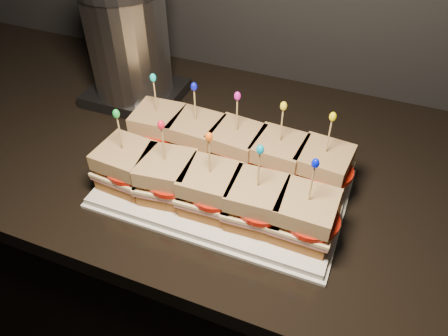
% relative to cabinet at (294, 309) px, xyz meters
% --- Properties ---
extents(cabinet, '(2.56, 0.65, 0.91)m').
position_rel_cabinet_xyz_m(cabinet, '(0.00, 0.00, 0.00)').
color(cabinet, black).
rests_on(cabinet, ground).
extents(granite_slab, '(2.60, 0.69, 0.04)m').
position_rel_cabinet_xyz_m(granite_slab, '(0.00, 0.00, 0.47)').
color(granite_slab, black).
rests_on(granite_slab, cabinet).
extents(platter, '(0.44, 0.27, 0.02)m').
position_rel_cabinet_xyz_m(platter, '(-0.16, -0.11, 0.50)').
color(platter, silver).
rests_on(platter, granite_slab).
extents(platter_rim, '(0.45, 0.28, 0.01)m').
position_rel_cabinet_xyz_m(platter_rim, '(-0.16, -0.11, 0.49)').
color(platter_rim, silver).
rests_on(platter_rim, granite_slab).
extents(sandwich_0_bread_bot, '(0.09, 0.09, 0.02)m').
position_rel_cabinet_xyz_m(sandwich_0_bread_bot, '(-0.33, -0.04, 0.52)').
color(sandwich_0_bread_bot, brown).
rests_on(sandwich_0_bread_bot, platter).
extents(sandwich_0_ham, '(0.10, 0.10, 0.01)m').
position_rel_cabinet_xyz_m(sandwich_0_ham, '(-0.33, -0.04, 0.54)').
color(sandwich_0_ham, '#C2615D').
rests_on(sandwich_0_ham, sandwich_0_bread_bot).
extents(sandwich_0_cheese, '(0.11, 0.10, 0.01)m').
position_rel_cabinet_xyz_m(sandwich_0_cheese, '(-0.33, -0.04, 0.55)').
color(sandwich_0_cheese, '#FCE5A2').
rests_on(sandwich_0_cheese, sandwich_0_ham).
extents(sandwich_0_tomato, '(0.09, 0.09, 0.01)m').
position_rel_cabinet_xyz_m(sandwich_0_tomato, '(-0.32, -0.05, 0.55)').
color(sandwich_0_tomato, '#B81709').
rests_on(sandwich_0_tomato, sandwich_0_cheese).
extents(sandwich_0_bread_top, '(0.10, 0.10, 0.03)m').
position_rel_cabinet_xyz_m(sandwich_0_bread_top, '(-0.33, -0.04, 0.57)').
color(sandwich_0_bread_top, '#59270B').
rests_on(sandwich_0_bread_top, sandwich_0_tomato).
extents(sandwich_0_pick, '(0.00, 0.00, 0.09)m').
position_rel_cabinet_xyz_m(sandwich_0_pick, '(-0.33, -0.04, 0.62)').
color(sandwich_0_pick, tan).
rests_on(sandwich_0_pick, sandwich_0_bread_top).
extents(sandwich_0_frill, '(0.01, 0.01, 0.02)m').
position_rel_cabinet_xyz_m(sandwich_0_frill, '(-0.33, -0.04, 0.66)').
color(sandwich_0_frill, '#0DCAC7').
rests_on(sandwich_0_frill, sandwich_0_pick).
extents(sandwich_1_bread_bot, '(0.09, 0.09, 0.02)m').
position_rel_cabinet_xyz_m(sandwich_1_bread_bot, '(-0.25, -0.04, 0.52)').
color(sandwich_1_bread_bot, brown).
rests_on(sandwich_1_bread_bot, platter).
extents(sandwich_1_ham, '(0.10, 0.10, 0.01)m').
position_rel_cabinet_xyz_m(sandwich_1_ham, '(-0.25, -0.04, 0.54)').
color(sandwich_1_ham, '#C2615D').
rests_on(sandwich_1_ham, sandwich_1_bread_bot).
extents(sandwich_1_cheese, '(0.10, 0.10, 0.01)m').
position_rel_cabinet_xyz_m(sandwich_1_cheese, '(-0.25, -0.04, 0.55)').
color(sandwich_1_cheese, '#FCE5A2').
rests_on(sandwich_1_cheese, sandwich_1_ham).
extents(sandwich_1_tomato, '(0.09, 0.09, 0.01)m').
position_rel_cabinet_xyz_m(sandwich_1_tomato, '(-0.23, -0.05, 0.55)').
color(sandwich_1_tomato, '#B81709').
rests_on(sandwich_1_tomato, sandwich_1_cheese).
extents(sandwich_1_bread_top, '(0.09, 0.09, 0.03)m').
position_rel_cabinet_xyz_m(sandwich_1_bread_top, '(-0.25, -0.04, 0.57)').
color(sandwich_1_bread_top, '#59270B').
rests_on(sandwich_1_bread_top, sandwich_1_tomato).
extents(sandwich_1_pick, '(0.00, 0.00, 0.09)m').
position_rel_cabinet_xyz_m(sandwich_1_pick, '(-0.25, -0.04, 0.62)').
color(sandwich_1_pick, tan).
rests_on(sandwich_1_pick, sandwich_1_bread_top).
extents(sandwich_1_frill, '(0.01, 0.01, 0.02)m').
position_rel_cabinet_xyz_m(sandwich_1_frill, '(-0.25, -0.04, 0.66)').
color(sandwich_1_frill, '#0B10D3').
rests_on(sandwich_1_frill, sandwich_1_pick).
extents(sandwich_2_bread_bot, '(0.10, 0.10, 0.02)m').
position_rel_cabinet_xyz_m(sandwich_2_bread_bot, '(-0.16, -0.04, 0.52)').
color(sandwich_2_bread_bot, brown).
rests_on(sandwich_2_bread_bot, platter).
extents(sandwich_2_ham, '(0.11, 0.10, 0.01)m').
position_rel_cabinet_xyz_m(sandwich_2_ham, '(-0.16, -0.04, 0.54)').
color(sandwich_2_ham, '#C2615D').
rests_on(sandwich_2_ham, sandwich_2_bread_bot).
extents(sandwich_2_cheese, '(0.11, 0.11, 0.01)m').
position_rel_cabinet_xyz_m(sandwich_2_cheese, '(-0.16, -0.04, 0.55)').
color(sandwich_2_cheese, '#FCE5A2').
rests_on(sandwich_2_cheese, sandwich_2_ham).
extents(sandwich_2_tomato, '(0.09, 0.09, 0.01)m').
position_rel_cabinet_xyz_m(sandwich_2_tomato, '(-0.15, -0.05, 0.55)').
color(sandwich_2_tomato, '#B81709').
rests_on(sandwich_2_tomato, sandwich_2_cheese).
extents(sandwich_2_bread_top, '(0.10, 0.10, 0.03)m').
position_rel_cabinet_xyz_m(sandwich_2_bread_top, '(-0.16, -0.04, 0.57)').
color(sandwich_2_bread_top, '#59270B').
rests_on(sandwich_2_bread_top, sandwich_2_tomato).
extents(sandwich_2_pick, '(0.00, 0.00, 0.09)m').
position_rel_cabinet_xyz_m(sandwich_2_pick, '(-0.16, -0.04, 0.62)').
color(sandwich_2_pick, tan).
rests_on(sandwich_2_pick, sandwich_2_bread_top).
extents(sandwich_2_frill, '(0.01, 0.01, 0.02)m').
position_rel_cabinet_xyz_m(sandwich_2_frill, '(-0.16, -0.04, 0.66)').
color(sandwich_2_frill, '#CB17A8').
rests_on(sandwich_2_frill, sandwich_2_pick).
extents(sandwich_3_bread_bot, '(0.09, 0.09, 0.02)m').
position_rel_cabinet_xyz_m(sandwich_3_bread_bot, '(-0.08, -0.04, 0.52)').
color(sandwich_3_bread_bot, brown).
rests_on(sandwich_3_bread_bot, platter).
extents(sandwich_3_ham, '(0.10, 0.10, 0.01)m').
position_rel_cabinet_xyz_m(sandwich_3_ham, '(-0.08, -0.04, 0.54)').
color(sandwich_3_ham, '#C2615D').
rests_on(sandwich_3_ham, sandwich_3_bread_bot).
extents(sandwich_3_cheese, '(0.10, 0.10, 0.01)m').
position_rel_cabinet_xyz_m(sandwich_3_cheese, '(-0.08, -0.04, 0.55)').
color(sandwich_3_cheese, '#FCE5A2').
rests_on(sandwich_3_cheese, sandwich_3_ham).
extents(sandwich_3_tomato, '(0.09, 0.09, 0.01)m').
position_rel_cabinet_xyz_m(sandwich_3_tomato, '(-0.07, -0.05, 0.55)').
color(sandwich_3_tomato, '#B81709').
rests_on(sandwich_3_tomato, sandwich_3_cheese).
extents(sandwich_3_bread_top, '(0.10, 0.10, 0.03)m').
position_rel_cabinet_xyz_m(sandwich_3_bread_top, '(-0.08, -0.04, 0.57)').
color(sandwich_3_bread_top, '#59270B').
rests_on(sandwich_3_bread_top, sandwich_3_tomato).
extents(sandwich_3_pick, '(0.00, 0.00, 0.09)m').
position_rel_cabinet_xyz_m(sandwich_3_pick, '(-0.08, -0.04, 0.62)').
color(sandwich_3_pick, tan).
rests_on(sandwich_3_pick, sandwich_3_bread_top).
extents(sandwich_3_frill, '(0.01, 0.01, 0.02)m').
position_rel_cabinet_xyz_m(sandwich_3_frill, '(-0.08, -0.04, 0.66)').
color(sandwich_3_frill, yellow).
rests_on(sandwich_3_frill, sandwich_3_pick).
extents(sandwich_4_bread_bot, '(0.10, 0.10, 0.02)m').
position_rel_cabinet_xyz_m(sandwich_4_bread_bot, '(0.00, -0.04, 0.52)').
color(sandwich_4_bread_bot, brown).
rests_on(sandwich_4_bread_bot, platter).
extents(sandwich_4_ham, '(0.11, 0.10, 0.01)m').
position_rel_cabinet_xyz_m(sandwich_4_ham, '(0.00, -0.04, 0.54)').
color(sandwich_4_ham, '#C2615D').
rests_on(sandwich_4_ham, sandwich_4_bread_bot).
extents(sandwich_4_cheese, '(0.11, 0.10, 0.01)m').
position_rel_cabinet_xyz_m(sandwich_4_cheese, '(0.00, -0.04, 0.55)').
color(sandwich_4_cheese, '#FCE5A2').
rests_on(sandwich_4_cheese, sandwich_4_ham).
extents(sandwich_4_tomato, '(0.09, 0.09, 0.01)m').
position_rel_cabinet_xyz_m(sandwich_4_tomato, '(0.02, -0.05, 0.55)').
color(sandwich_4_tomato, '#B81709').
rests_on(sandwich_4_tomato, sandwich_4_cheese).
extents(sandwich_4_bread_top, '(0.10, 0.10, 0.03)m').
position_rel_cabinet_xyz_m(sandwich_4_bread_top, '(0.00, -0.04, 0.57)').
color(sandwich_4_bread_top, '#59270B').
rests_on(sandwich_4_bread_top, sandwich_4_tomato).
extents(sandwich_4_pick, '(0.00, 0.00, 0.09)m').
position_rel_cabinet_xyz_m(sandwich_4_pick, '(0.00, -0.04, 0.62)').
color(sandwich_4_pick, tan).
rests_on(sandwich_4_pick, sandwich_4_bread_top).
extents(sandwich_4_frill, '(0.01, 0.01, 0.02)m').
position_rel_cabinet_xyz_m(sandwich_4_frill, '(0.00, -0.04, 0.66)').
color(sandwich_4_frill, '#F6E105').
rests_on(sandwich_4_frill, sandwich_4_pick).
extents(sandwich_5_bread_bot, '(0.09, 0.09, 0.02)m').
position_rel_cabinet_xyz_m(sandwich_5_bread_bot, '(-0.33, -0.17, 0.52)').
color(sandwich_5_bread_bot, brown).
rests_on(sandwich_5_bread_bot, platter).
extents(sandwich_5_ham, '(0.10, 0.10, 0.01)m').
position_rel_cabinet_xyz_m(sandwich_5_ham, '(-0.33, -0.17, 0.54)').
color(sandwich_5_ham, '#C2615D').
rests_on(sandwich_5_ham, sandwich_5_bread_bot).
extents(sandwich_5_cheese, '(0.11, 0.10, 0.01)m').
position_rel_cabinet_xyz_m(sandwich_5_cheese, '(-0.33, -0.17, 0.55)').
color(sandwich_5_cheese, '#FCE5A2').
rests_on(sandwich_5_cheese, sandwich_5_ham).
extents(sandwich_5_tomato, '(0.09, 0.09, 0.01)m').
position_rel_cabinet_xyz_m(sandwich_5_tomato, '(-0.32, -0.17, 0.55)').
color(sandwich_5_tomato, '#B81709').
rests_on(sandwich_5_tomato, sandwich_5_cheese).
extents(sandwich_5_bread_top, '(0.10, 0.10, 0.03)m').
position_rel_cabinet_xyz_m(sandwich_5_bread_top, '(-0.33, -0.17, 0.57)').
color(sandwich_5_bread_top, '#59270B').
rests_on(sandwich_5_bread_top, sandwich_5_tomato).
extents(sandwich_5_pick, '(0.00, 0.00, 0.09)m').
position_rel_cabinet_xyz_m(sandwich_5_pick, '(-0.33, -0.17, 0.62)').
color(sandwich_5_pick, tan).
rests_on(sandwich_5_pick, sandwich_5_bread_top).
extents(sandwich_5_frill, '(0.01, 0.01, 0.02)m').
position_rel_cabinet_xyz_m(sandwich_5_frill, '(-0.33, -0.17, 0.66)').
color(sandwich_5_frill, green).
rests_on(sandwich_5_frill, sandwich_5_pick).
extents(sandwich_6_bread_bot, '(0.10, 0.10, 0.02)m').
position_rel_cabinet_xyz_m(sandwich_6_bread_bot, '(-0.25, -0.17, 0.52)').
color(sandwich_6_bread_bot, brown).
rests_on(sandwich_6_bread_bot, platter).
extents(sandwich_6_ham, '(0.11, 0.11, 0.01)m').
position_rel_cabinet_xyz_m(sandwich_6_ham, '(-0.25, -0.17, 0.54)').
color(sandwich_6_ham, '#C2615D').
rests_on(sandwich_6_ham, sandwich_6_bread_bot).
extents(sandwich_6_cheese, '(0.11, 0.11, 0.01)m').
position_rel_cabinet_xyz_m(sandwich_6_cheese, '(-0.25, -0.17, 0.55)').
color(sandwich_6_cheese, '#FCE5A2').
rests_on(sandwich_6_cheese, sandwich_6_ham).
extents(sandwich_6_tomato, '(0.09, 0.09, 0.01)m').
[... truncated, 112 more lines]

